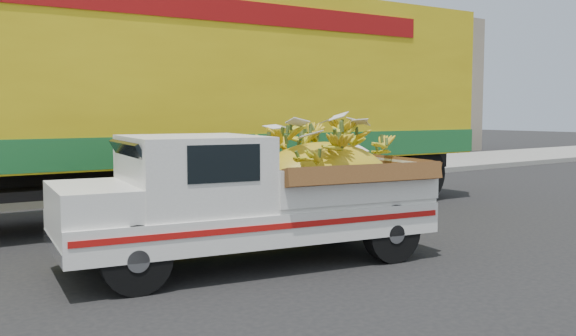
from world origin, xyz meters
TOP-DOWN VIEW (x-y plane):
  - ground at (0.00, 0.00)m, footprint 100.00×100.00m
  - curb at (0.00, 6.42)m, footprint 60.00×0.25m
  - sidewalk at (0.00, 8.52)m, footprint 60.00×4.00m
  - building_right at (14.00, 15.42)m, footprint 14.00×6.00m
  - pickup_truck at (0.38, 0.27)m, footprint 4.57×2.34m
  - semi_trailer at (1.08, 3.96)m, footprint 12.04×3.25m

SIDE VIEW (x-z plane):
  - ground at x=0.00m, z-range 0.00..0.00m
  - sidewalk at x=0.00m, z-range 0.00..0.14m
  - curb at x=0.00m, z-range 0.00..0.15m
  - pickup_truck at x=0.38m, z-range 0.06..1.58m
  - semi_trailer at x=1.08m, z-range 0.22..4.02m
  - building_right at x=14.00m, z-range 0.00..6.00m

